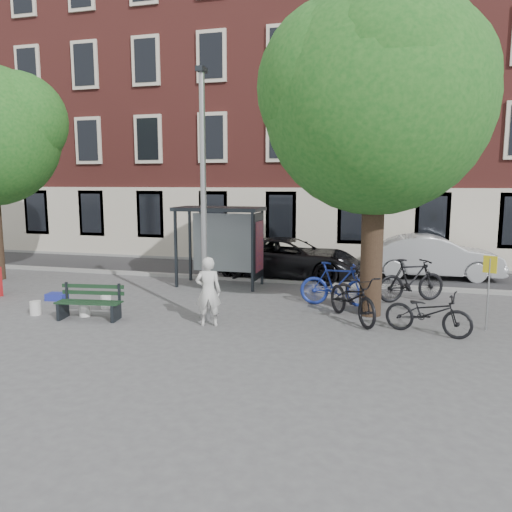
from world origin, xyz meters
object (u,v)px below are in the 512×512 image
object	(u,v)px
lamppost	(204,209)
car_silver	(433,257)
bike_c	(352,297)
car_dark	(290,258)
notice_sign	(489,278)
painter	(208,291)
bike_b	(337,284)
bus_shelter	(232,228)
bench	(90,304)
bike_d	(411,280)
bike_a	(428,313)

from	to	relation	value
lamppost	car_silver	distance (m)	9.65
bike_c	car_silver	xyz separation A→B (m)	(2.37, 6.49, 0.18)
car_dark	notice_sign	size ratio (longest dim) A/B	2.97
painter	bike_b	size ratio (longest dim) A/B	0.82
bus_shelter	car_dark	xyz separation A→B (m)	(1.59, 1.89, -1.19)
bike_b	car_silver	world-z (taller)	car_silver
painter	bike_c	world-z (taller)	painter
lamppost	bike_b	xyz separation A→B (m)	(3.06, 2.25, -2.17)
bench	car_dark	bearing A→B (deg)	52.93
bike_d	car_dark	bearing A→B (deg)	27.57
bench	bike_d	xyz separation A→B (m)	(7.89, 4.05, 0.24)
bus_shelter	bike_c	distance (m)	5.49
painter	bike_c	distance (m)	3.58
bus_shelter	bike_d	bearing A→B (deg)	-8.01
notice_sign	bike_d	bearing A→B (deg)	147.62
car_silver	notice_sign	size ratio (longest dim) A/B	2.66
lamppost	bike_c	distance (m)	4.29
bench	bike_b	bearing A→B (deg)	19.29
bus_shelter	lamppost	bearing A→B (deg)	-81.57
lamppost	painter	xyz separation A→B (m)	(0.29, -0.52, -1.94)
painter	bench	distance (m)	3.14
lamppost	bike_c	xyz separation A→B (m)	(3.59, 0.82, -2.19)
car_dark	bike_c	bearing A→B (deg)	-150.87
bus_shelter	bike_c	size ratio (longest dim) A/B	1.26
bus_shelter	bench	xyz separation A→B (m)	(-2.20, -4.85, -1.53)
lamppost	bike_d	size ratio (longest dim) A/B	2.91
bus_shelter	notice_sign	distance (m)	8.02
bike_d	notice_sign	xyz separation A→B (m)	(1.60, -2.49, 0.61)
bike_c	bus_shelter	bearing A→B (deg)	109.38
bike_d	car_silver	world-z (taller)	car_silver
bike_b	notice_sign	xyz separation A→B (m)	(3.62, -1.43, 0.62)
car_dark	bus_shelter	bearing A→B (deg)	142.35
bike_a	notice_sign	size ratio (longest dim) A/B	1.10
bike_a	notice_sign	world-z (taller)	notice_sign
notice_sign	lamppost	bearing A→B (deg)	-148.19
bench	bike_c	distance (m)	6.59
bike_b	bike_d	xyz separation A→B (m)	(2.02, 1.06, 0.01)
bench	bike_b	size ratio (longest dim) A/B	0.83
bike_b	bike_d	distance (m)	2.28
bike_a	bike_d	size ratio (longest dim) A/B	0.92
bike_c	bike_d	distance (m)	2.89
bike_b	car_silver	distance (m)	5.85
bus_shelter	painter	size ratio (longest dim) A/B	1.70
painter	bike_c	xyz separation A→B (m)	(3.30, 1.35, -0.25)
bike_b	car_dark	size ratio (longest dim) A/B	0.39
painter	bike_a	world-z (taller)	painter
painter	bike_a	size ratio (longest dim) A/B	0.87
bike_d	car_dark	world-z (taller)	car_dark
bike_d	car_dark	xyz separation A→B (m)	(-4.09, 2.69, 0.09)
painter	bike_d	world-z (taller)	painter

